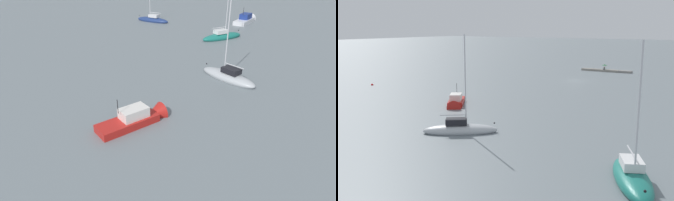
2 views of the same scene
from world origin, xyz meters
TOP-DOWN VIEW (x-y plane):
  - sailboat_teal_mid at (-24.18, 46.77)m, footprint 5.85×8.57m
  - sailboat_grey_far at (-5.31, 43.40)m, footprint 7.61×6.52m
  - sailboat_navy_outer at (-39.72, 34.19)m, footprint 6.47×8.00m
  - motorboat_white_near at (-37.91, 55.26)m, footprint 7.92×6.75m
  - motorboat_red_mid at (4.28, 32.85)m, footprint 5.38×6.52m

SIDE VIEW (x-z plane):
  - sailboat_grey_far at x=-5.31m, z-range -4.96..5.73m
  - motorboat_red_mid at x=4.28m, z-range -1.45..2.23m
  - sailboat_navy_outer at x=-39.72m, z-range -5.22..6.02m
  - sailboat_teal_mid at x=-24.18m, z-range -4.94..5.75m
  - motorboat_white_near at x=-37.91m, z-range -1.78..2.73m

